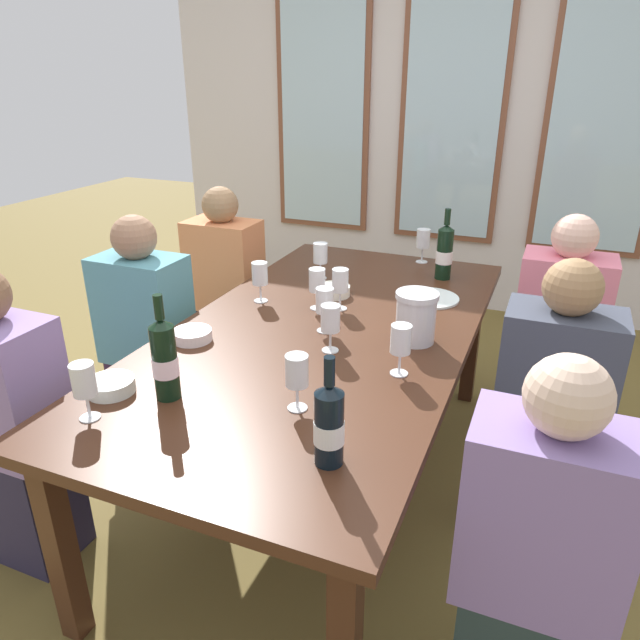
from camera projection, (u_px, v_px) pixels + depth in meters
ground_plane at (323, 484)px, 2.54m from camera, size 12.00×12.00×0.00m
back_wall_with_windows at (454, 103)px, 3.97m from camera, size 4.29×0.10×2.90m
dining_table at (323, 345)px, 2.28m from camera, size 1.09×2.13×0.74m
white_plate_0 at (430, 298)px, 2.54m from camera, size 0.25×0.25×0.01m
metal_pitcher at (416, 317)px, 2.11m from camera, size 0.16×0.16×0.19m
wine_bottle_0 at (444, 252)px, 2.74m from camera, size 0.08×0.08×0.34m
wine_bottle_1 at (165, 359)px, 1.73m from camera, size 0.08×0.08×0.33m
wine_bottle_2 at (329, 424)px, 1.44m from camera, size 0.08×0.08×0.30m
tasting_bowl_0 at (111, 386)px, 1.80m from camera, size 0.15×0.15×0.04m
tasting_bowl_1 at (333, 291)px, 2.57m from camera, size 0.15×0.15×0.04m
tasting_bowl_2 at (192, 335)px, 2.15m from camera, size 0.14×0.14×0.04m
wine_glass_0 at (325, 302)px, 2.18m from camera, size 0.07×0.07×0.17m
wine_glass_1 at (84, 381)px, 1.63m from camera, size 0.07×0.07×0.17m
wine_glass_2 at (330, 319)px, 2.03m from camera, size 0.07×0.07×0.17m
wine_glass_3 at (260, 274)px, 2.47m from camera, size 0.07×0.07×0.17m
wine_glass_4 at (297, 372)px, 1.67m from camera, size 0.07×0.07×0.17m
wine_glass_5 at (401, 342)px, 1.87m from camera, size 0.07×0.07×0.17m
wine_glass_6 at (317, 282)px, 2.39m from camera, size 0.07×0.07×0.17m
wine_glass_7 at (423, 239)px, 2.98m from camera, size 0.07×0.07×0.17m
wine_glass_8 at (320, 254)px, 2.74m from camera, size 0.07×0.07×0.17m
wine_glass_9 at (340, 282)px, 2.39m from camera, size 0.07×0.07×0.17m
seated_person_0 at (12, 429)px, 2.00m from camera, size 0.38×0.24×1.11m
seated_person_1 at (535, 567)px, 1.45m from camera, size 0.38×0.24×1.11m
seated_person_2 at (148, 343)px, 2.63m from camera, size 0.38×0.24×1.11m
seated_person_3 at (549, 417)px, 2.07m from camera, size 0.38×0.24×1.11m
seated_person_4 at (226, 294)px, 3.20m from camera, size 0.38×0.24×1.11m
seated_person_5 at (556, 342)px, 2.64m from camera, size 0.38×0.24×1.11m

